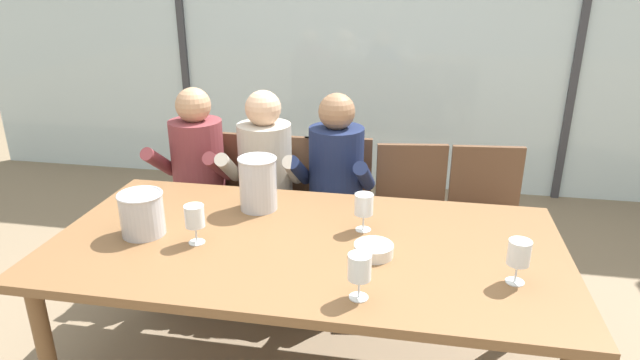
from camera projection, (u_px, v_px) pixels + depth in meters
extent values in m
plane|color=#847056|center=(338.00, 273.00, 3.53)|extent=(14.00, 14.00, 0.00)
cube|color=silver|center=(369.00, 40.00, 4.57)|extent=(7.40, 0.03, 2.60)
cube|color=#38383D|center=(183.00, 36.00, 4.83)|extent=(0.06, 0.06, 2.60)
cube|color=#38383D|center=(580.00, 45.00, 4.27)|extent=(0.06, 0.06, 2.60)
cube|color=#386633|center=(394.00, 34.00, 8.46)|extent=(13.40, 2.40, 1.84)
cube|color=brown|center=(305.00, 245.00, 2.35)|extent=(2.20, 1.11, 0.04)
cylinder|color=brown|center=(47.00, 356.00, 2.24)|extent=(0.07, 0.07, 0.71)
cylinder|color=brown|center=(150.00, 251.00, 3.08)|extent=(0.07, 0.07, 0.71)
cylinder|color=brown|center=(518.00, 286.00, 2.74)|extent=(0.07, 0.07, 0.71)
cube|color=brown|center=(204.00, 207.00, 3.41)|extent=(0.46, 0.46, 0.03)
cube|color=brown|center=(214.00, 163.00, 3.51)|extent=(0.42, 0.06, 0.42)
cylinder|color=brown|center=(166.00, 250.00, 3.36)|extent=(0.04, 0.04, 0.44)
cylinder|color=brown|center=(223.00, 257.00, 3.28)|extent=(0.04, 0.04, 0.44)
cylinder|color=brown|center=(192.00, 224.00, 3.71)|extent=(0.04, 0.04, 0.44)
cylinder|color=brown|center=(245.00, 230.00, 3.63)|extent=(0.04, 0.04, 0.44)
cube|color=brown|center=(271.00, 212.00, 3.33)|extent=(0.44, 0.44, 0.03)
cube|color=brown|center=(278.00, 168.00, 3.43)|extent=(0.42, 0.04, 0.42)
cylinder|color=brown|center=(234.00, 258.00, 3.27)|extent=(0.04, 0.04, 0.44)
cylinder|color=brown|center=(295.00, 264.00, 3.21)|extent=(0.04, 0.04, 0.44)
cylinder|color=brown|center=(252.00, 231.00, 3.62)|extent=(0.04, 0.04, 0.44)
cylinder|color=brown|center=(308.00, 235.00, 3.56)|extent=(0.04, 0.04, 0.44)
cube|color=brown|center=(336.00, 216.00, 3.28)|extent=(0.48, 0.48, 0.03)
cube|color=brown|center=(338.00, 170.00, 3.38)|extent=(0.42, 0.07, 0.42)
cylinder|color=brown|center=(301.00, 264.00, 3.20)|extent=(0.04, 0.04, 0.44)
cylinder|color=brown|center=(366.00, 267.00, 3.17)|extent=(0.04, 0.04, 0.44)
cylinder|color=brown|center=(308.00, 235.00, 3.56)|extent=(0.04, 0.04, 0.44)
cylinder|color=brown|center=(366.00, 238.00, 3.52)|extent=(0.04, 0.04, 0.44)
cube|color=brown|center=(413.00, 225.00, 3.16)|extent=(0.50, 0.50, 0.03)
cube|color=brown|center=(411.00, 178.00, 3.27)|extent=(0.42, 0.10, 0.42)
cylinder|color=brown|center=(381.00, 277.00, 3.07)|extent=(0.04, 0.04, 0.44)
cylinder|color=brown|center=(448.00, 278.00, 3.06)|extent=(0.04, 0.04, 0.44)
cylinder|color=brown|center=(377.00, 245.00, 3.43)|extent=(0.04, 0.04, 0.44)
cylinder|color=brown|center=(437.00, 246.00, 3.42)|extent=(0.04, 0.04, 0.44)
cube|color=brown|center=(488.00, 228.00, 3.12)|extent=(0.48, 0.48, 0.03)
cube|color=brown|center=(486.00, 180.00, 3.23)|extent=(0.42, 0.08, 0.42)
cylinder|color=brown|center=(456.00, 280.00, 3.05)|extent=(0.04, 0.04, 0.44)
cylinder|color=brown|center=(525.00, 283.00, 3.02)|extent=(0.04, 0.04, 0.44)
cylinder|color=brown|center=(447.00, 248.00, 3.40)|extent=(0.04, 0.04, 0.44)
cylinder|color=brown|center=(509.00, 250.00, 3.37)|extent=(0.04, 0.04, 0.44)
cylinder|color=brown|center=(198.00, 162.00, 3.32)|extent=(0.33, 0.33, 0.52)
sphere|color=tan|center=(193.00, 105.00, 3.20)|extent=(0.21, 0.21, 0.21)
cube|color=#47423D|center=(174.00, 212.00, 3.25)|extent=(0.14, 0.40, 0.13)
cube|color=#47423D|center=(202.00, 215.00, 3.22)|extent=(0.14, 0.40, 0.13)
cylinder|color=#47423D|center=(162.00, 266.00, 3.16)|extent=(0.10, 0.10, 0.47)
cylinder|color=#47423D|center=(191.00, 269.00, 3.13)|extent=(0.10, 0.10, 0.47)
cylinder|color=brown|center=(160.00, 162.00, 3.24)|extent=(0.09, 0.33, 0.26)
cylinder|color=brown|center=(219.00, 167.00, 3.17)|extent=(0.09, 0.33, 0.26)
cylinder|color=#B7AD9E|center=(265.00, 166.00, 3.25)|extent=(0.34, 0.34, 0.52)
sphere|color=#DBAD89|center=(263.00, 108.00, 3.12)|extent=(0.21, 0.21, 0.21)
cube|color=#47423D|center=(245.00, 219.00, 3.17)|extent=(0.16, 0.41, 0.13)
cube|color=#47423D|center=(275.00, 220.00, 3.15)|extent=(0.16, 0.41, 0.13)
cylinder|color=#47423D|center=(239.00, 274.00, 3.08)|extent=(0.10, 0.10, 0.47)
cylinder|color=#47423D|center=(270.00, 276.00, 3.06)|extent=(0.10, 0.10, 0.47)
cylinder|color=#B7AD9E|center=(229.00, 168.00, 3.15)|extent=(0.10, 0.33, 0.26)
cylinder|color=#B7AD9E|center=(293.00, 170.00, 3.11)|extent=(0.10, 0.33, 0.26)
cylinder|color=#192347|center=(336.00, 171.00, 3.18)|extent=(0.34, 0.34, 0.52)
sphere|color=#936B4C|center=(337.00, 112.00, 3.05)|extent=(0.21, 0.21, 0.21)
cube|color=#47423D|center=(312.00, 223.00, 3.11)|extent=(0.16, 0.41, 0.13)
cube|color=#47423D|center=(343.00, 227.00, 3.07)|extent=(0.16, 0.41, 0.13)
cylinder|color=#47423D|center=(303.00, 279.00, 3.02)|extent=(0.10, 0.10, 0.47)
cylinder|color=#47423D|center=(334.00, 284.00, 2.98)|extent=(0.10, 0.10, 0.47)
cylinder|color=#192347|center=(299.00, 170.00, 3.11)|extent=(0.10, 0.33, 0.26)
cylinder|color=#192347|center=(364.00, 176.00, 3.02)|extent=(0.10, 0.33, 0.26)
cylinder|color=#B7B7BC|center=(142.00, 214.00, 2.38)|extent=(0.19, 0.19, 0.19)
torus|color=silver|center=(140.00, 195.00, 2.34)|extent=(0.20, 0.20, 0.01)
cylinder|color=#B7B7BC|center=(258.00, 184.00, 2.62)|extent=(0.18, 0.18, 0.26)
torus|color=silver|center=(257.00, 159.00, 2.58)|extent=(0.19, 0.19, 0.01)
cylinder|color=silver|center=(374.00, 250.00, 2.22)|extent=(0.16, 0.16, 0.05)
cylinder|color=silver|center=(515.00, 282.00, 2.03)|extent=(0.07, 0.07, 0.00)
cylinder|color=silver|center=(516.00, 273.00, 2.02)|extent=(0.01, 0.01, 0.07)
cylinder|color=silver|center=(519.00, 252.00, 1.99)|extent=(0.08, 0.08, 0.09)
cylinder|color=#E0D184|center=(518.00, 259.00, 2.00)|extent=(0.07, 0.07, 0.04)
cylinder|color=silver|center=(363.00, 229.00, 2.45)|extent=(0.07, 0.07, 0.00)
cylinder|color=silver|center=(363.00, 222.00, 2.43)|extent=(0.01, 0.01, 0.07)
cylinder|color=silver|center=(364.00, 204.00, 2.40)|extent=(0.08, 0.08, 0.09)
cylinder|color=maroon|center=(364.00, 210.00, 2.41)|extent=(0.07, 0.07, 0.04)
cylinder|color=silver|center=(197.00, 242.00, 2.33)|extent=(0.07, 0.07, 0.00)
cylinder|color=silver|center=(196.00, 234.00, 2.32)|extent=(0.01, 0.01, 0.07)
cylinder|color=silver|center=(195.00, 216.00, 2.29)|extent=(0.08, 0.08, 0.09)
cylinder|color=#E0D184|center=(195.00, 222.00, 2.30)|extent=(0.07, 0.07, 0.04)
cylinder|color=silver|center=(359.00, 297.00, 1.94)|extent=(0.07, 0.07, 0.00)
cylinder|color=silver|center=(359.00, 288.00, 1.92)|extent=(0.01, 0.01, 0.07)
cylinder|color=silver|center=(360.00, 267.00, 1.89)|extent=(0.08, 0.08, 0.09)
cylinder|color=#E0D184|center=(359.00, 273.00, 1.90)|extent=(0.07, 0.07, 0.04)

